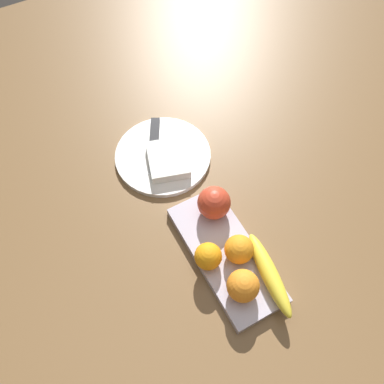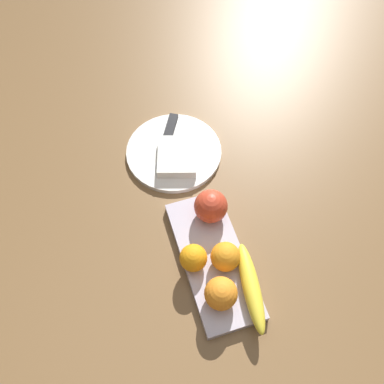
# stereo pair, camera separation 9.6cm
# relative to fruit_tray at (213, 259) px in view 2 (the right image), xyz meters

# --- Properties ---
(ground_plane) EXTENTS (2.40, 2.40, 0.00)m
(ground_plane) POSITION_rel_fruit_tray_xyz_m (0.05, 0.02, -0.01)
(ground_plane) COLOR brown
(fruit_tray) EXTENTS (0.32, 0.14, 0.02)m
(fruit_tray) POSITION_rel_fruit_tray_xyz_m (0.00, 0.00, 0.00)
(fruit_tray) COLOR #B9B1C2
(fruit_tray) RESTS_ON ground_plane
(apple) EXTENTS (0.08, 0.08, 0.08)m
(apple) POSITION_rel_fruit_tray_xyz_m (-0.11, 0.03, 0.05)
(apple) COLOR #C63D26
(apple) RESTS_ON fruit_tray
(banana) EXTENTS (0.20, 0.07, 0.04)m
(banana) POSITION_rel_fruit_tray_xyz_m (0.09, 0.05, 0.03)
(banana) COLOR yellow
(banana) RESTS_ON fruit_tray
(orange_near_apple) EXTENTS (0.07, 0.07, 0.07)m
(orange_near_apple) POSITION_rel_fruit_tray_xyz_m (0.09, -0.02, 0.05)
(orange_near_apple) COLOR orange
(orange_near_apple) RESTS_ON fruit_tray
(orange_near_banana) EXTENTS (0.07, 0.07, 0.07)m
(orange_near_banana) POSITION_rel_fruit_tray_xyz_m (0.02, 0.02, 0.04)
(orange_near_banana) COLOR orange
(orange_near_banana) RESTS_ON fruit_tray
(orange_center) EXTENTS (0.06, 0.06, 0.06)m
(orange_center) POSITION_rel_fruit_tray_xyz_m (-0.00, -0.05, 0.04)
(orange_center) COLOR orange
(orange_center) RESTS_ON fruit_tray
(dinner_plate) EXTENTS (0.25, 0.25, 0.01)m
(dinner_plate) POSITION_rel_fruit_tray_xyz_m (-0.32, 0.00, -0.00)
(dinner_plate) COLOR white
(dinner_plate) RESTS_ON ground_plane
(folded_napkin) EXTENTS (0.14, 0.13, 0.03)m
(folded_napkin) POSITION_rel_fruit_tray_xyz_m (-0.29, -0.00, 0.02)
(folded_napkin) COLOR white
(folded_napkin) RESTS_ON dinner_plate
(knife) EXTENTS (0.17, 0.11, 0.01)m
(knife) POSITION_rel_fruit_tray_xyz_m (-0.38, 0.00, 0.01)
(knife) COLOR silver
(knife) RESTS_ON dinner_plate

